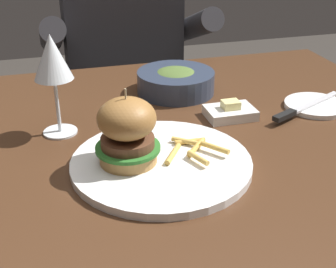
# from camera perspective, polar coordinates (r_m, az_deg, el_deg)

# --- Properties ---
(dining_table) EXTENTS (1.13, 0.84, 0.74)m
(dining_table) POSITION_cam_1_polar(r_m,az_deg,el_deg) (0.94, -0.93, -5.27)
(dining_table) COLOR #472B19
(dining_table) RESTS_ON ground
(main_plate) EXTENTS (0.30, 0.30, 0.01)m
(main_plate) POSITION_cam_1_polar(r_m,az_deg,el_deg) (0.78, -0.82, -3.57)
(main_plate) COLOR white
(main_plate) RESTS_ON dining_table
(burger_sandwich) EXTENTS (0.11, 0.11, 0.13)m
(burger_sandwich) POSITION_cam_1_polar(r_m,az_deg,el_deg) (0.75, -5.00, 0.37)
(burger_sandwich) COLOR #B78447
(burger_sandwich) RESTS_ON main_plate
(fries_pile) EXTENTS (0.11, 0.11, 0.02)m
(fries_pile) POSITION_cam_1_polar(r_m,az_deg,el_deg) (0.80, 2.99, -1.72)
(fries_pile) COLOR gold
(fries_pile) RESTS_ON main_plate
(wine_glass) EXTENTS (0.07, 0.07, 0.19)m
(wine_glass) POSITION_cam_1_polar(r_m,az_deg,el_deg) (0.86, -13.93, 8.69)
(wine_glass) COLOR silver
(wine_glass) RESTS_ON dining_table
(bread_plate) EXTENTS (0.13, 0.13, 0.01)m
(bread_plate) POSITION_cam_1_polar(r_m,az_deg,el_deg) (1.05, 17.53, 3.34)
(bread_plate) COLOR white
(bread_plate) RESTS_ON dining_table
(table_knife) EXTENTS (0.21, 0.11, 0.01)m
(table_knife) POSITION_cam_1_polar(r_m,az_deg,el_deg) (1.00, 16.03, 3.06)
(table_knife) COLOR silver
(table_knife) RESTS_ON bread_plate
(butter_dish) EXTENTS (0.10, 0.07, 0.04)m
(butter_dish) POSITION_cam_1_polar(r_m,az_deg,el_deg) (0.96, 7.59, 2.68)
(butter_dish) COLOR white
(butter_dish) RESTS_ON dining_table
(soup_bowl) EXTENTS (0.18, 0.18, 0.06)m
(soup_bowl) POSITION_cam_1_polar(r_m,az_deg,el_deg) (1.07, 0.95, 6.47)
(soup_bowl) COLOR #2D384C
(soup_bowl) RESTS_ON dining_table
(diner_person) EXTENTS (0.51, 0.36, 1.18)m
(diner_person) POSITION_cam_1_polar(r_m,az_deg,el_deg) (1.60, -5.38, 5.51)
(diner_person) COLOR #282833
(diner_person) RESTS_ON ground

